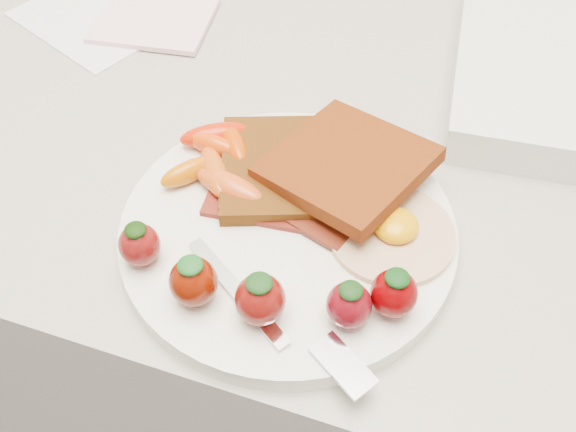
% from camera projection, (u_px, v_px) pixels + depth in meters
% --- Properties ---
extents(counter, '(2.00, 0.60, 0.90)m').
position_uv_depth(counter, '(308.00, 338.00, 0.97)').
color(counter, gray).
rests_on(counter, ground).
extents(plate, '(0.27, 0.27, 0.02)m').
position_uv_depth(plate, '(288.00, 231.00, 0.52)').
color(plate, white).
rests_on(plate, counter).
extents(toast_lower, '(0.15, 0.15, 0.01)m').
position_uv_depth(toast_lower, '(290.00, 168.00, 0.54)').
color(toast_lower, '#412608').
rests_on(toast_lower, plate).
extents(toast_upper, '(0.15, 0.15, 0.03)m').
position_uv_depth(toast_upper, '(347.00, 164.00, 0.53)').
color(toast_upper, '#381706').
rests_on(toast_upper, toast_lower).
extents(fried_egg, '(0.12, 0.12, 0.02)m').
position_uv_depth(fried_egg, '(392.00, 231.00, 0.50)').
color(fried_egg, beige).
rests_on(fried_egg, plate).
extents(bacon_strips, '(0.13, 0.07, 0.01)m').
position_uv_depth(bacon_strips, '(282.00, 206.00, 0.52)').
color(bacon_strips, '#4B0F05').
rests_on(bacon_strips, plate).
extents(baby_carrots, '(0.10, 0.10, 0.02)m').
position_uv_depth(baby_carrots, '(217.00, 160.00, 0.54)').
color(baby_carrots, '#D53E04').
rests_on(baby_carrots, plate).
extents(strawberries, '(0.22, 0.07, 0.04)m').
position_uv_depth(strawberries, '(266.00, 285.00, 0.45)').
color(strawberries, '#640D0C').
rests_on(strawberries, plate).
extents(fork, '(0.17, 0.09, 0.00)m').
position_uv_depth(fork, '(283.00, 323.00, 0.45)').
color(fork, silver).
rests_on(fork, plate).
extents(paper_sheet, '(0.24, 0.27, 0.00)m').
position_uv_depth(paper_sheet, '(128.00, 0.00, 0.75)').
color(paper_sheet, white).
rests_on(paper_sheet, counter).
extents(notepad, '(0.15, 0.20, 0.01)m').
position_uv_depth(notepad, '(165.00, 2.00, 0.74)').
color(notepad, '#FCC1CE').
rests_on(notepad, paper_sheet).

